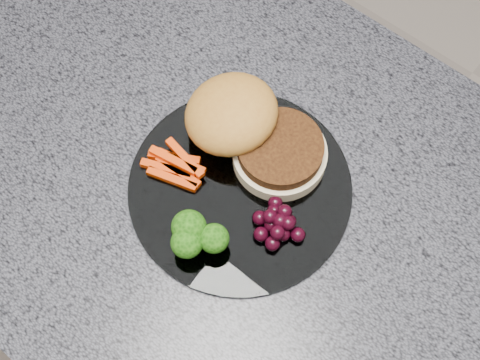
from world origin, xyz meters
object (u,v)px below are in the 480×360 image
Objects in this scene: plate at (240,188)px; burger at (248,130)px; grape_bunch at (277,223)px; island_cabinet at (262,309)px.

burger is at bearing 119.77° from plate.
grape_bunch reaches higher than plate.
island_cabinet is 4.62× the size of plate.
burger reaches higher than plate.
plate reaches higher than island_cabinet.
grape_bunch is at bearing -11.39° from plate.
burger is at bearing 145.73° from island_cabinet.
plate is 0.07m from grape_bunch.
grape_bunch is at bearing -41.56° from island_cabinet.
plate is 4.16× the size of grape_bunch.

